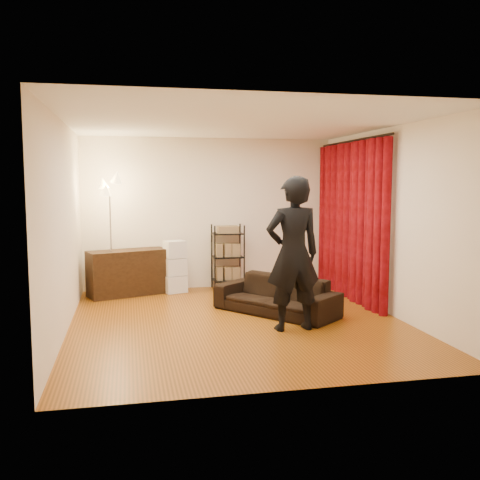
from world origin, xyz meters
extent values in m
plane|color=#995215|center=(0.00, 0.00, 0.00)|extent=(5.00, 5.00, 0.00)
plane|color=white|center=(0.00, 0.00, 2.70)|extent=(5.00, 5.00, 0.00)
plane|color=#F6E6CF|center=(0.00, 2.50, 1.35)|extent=(5.00, 0.00, 5.00)
plane|color=#F6E6CF|center=(0.00, -2.50, 1.35)|extent=(5.00, 0.00, 5.00)
plane|color=#F6E6CF|center=(-2.25, 0.00, 1.35)|extent=(0.00, 5.00, 5.00)
plane|color=#F6E6CF|center=(2.25, 0.00, 1.35)|extent=(0.00, 5.00, 5.00)
cylinder|color=black|center=(2.15, 1.12, 2.58)|extent=(0.04, 2.65, 0.04)
imported|color=black|center=(0.65, 0.33, 0.27)|extent=(1.71, 1.88, 0.54)
imported|color=black|center=(0.62, -0.53, 1.00)|extent=(0.76, 0.53, 2.00)
cube|color=#311D0E|center=(-1.47, 2.10, 0.39)|extent=(1.41, 0.90, 0.77)
camera|label=1|loc=(-1.44, -7.07, 1.93)|focal=40.00mm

